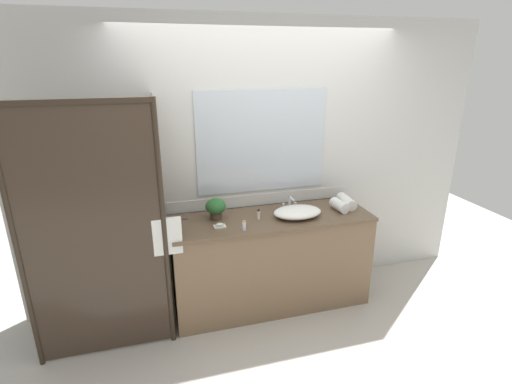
% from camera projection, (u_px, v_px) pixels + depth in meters
% --- Properties ---
extents(ground_plane, '(8.00, 8.00, 0.00)m').
position_uv_depth(ground_plane, '(271.00, 302.00, 3.74)').
color(ground_plane, '#B7B2A8').
extents(wall_back_with_mirror, '(4.40, 0.06, 2.60)m').
position_uv_depth(wall_back_with_mirror, '(261.00, 164.00, 3.63)').
color(wall_back_with_mirror, silver).
rests_on(wall_back_with_mirror, ground_plane).
extents(vanity_cabinet, '(1.80, 0.58, 0.90)m').
position_uv_depth(vanity_cabinet, '(271.00, 261.00, 3.60)').
color(vanity_cabinet, brown).
rests_on(vanity_cabinet, ground_plane).
extents(shower_enclosure, '(1.20, 0.59, 2.00)m').
position_uv_depth(shower_enclosure, '(119.00, 229.00, 2.91)').
color(shower_enclosure, '#2D2319').
rests_on(shower_enclosure, ground_plane).
extents(sink_basin, '(0.44, 0.30, 0.09)m').
position_uv_depth(sink_basin, '(297.00, 212.00, 3.44)').
color(sink_basin, white).
rests_on(sink_basin, vanity_cabinet).
extents(faucet, '(0.17, 0.13, 0.13)m').
position_uv_depth(faucet, '(290.00, 205.00, 3.61)').
color(faucet, silver).
rests_on(faucet, vanity_cabinet).
extents(potted_plant, '(0.18, 0.18, 0.19)m').
position_uv_depth(potted_plant, '(216.00, 207.00, 3.37)').
color(potted_plant, '#473828').
rests_on(potted_plant, vanity_cabinet).
extents(soap_dish, '(0.10, 0.07, 0.04)m').
position_uv_depth(soap_dish, '(220.00, 226.00, 3.23)').
color(soap_dish, silver).
rests_on(soap_dish, vanity_cabinet).
extents(amenity_bottle_body_wash, '(0.03, 0.03, 0.09)m').
position_uv_depth(amenity_bottle_body_wash, '(259.00, 215.00, 3.38)').
color(amenity_bottle_body_wash, silver).
rests_on(amenity_bottle_body_wash, vanity_cabinet).
extents(amenity_bottle_lotion, '(0.03, 0.03, 0.09)m').
position_uv_depth(amenity_bottle_lotion, '(244.00, 226.00, 3.17)').
color(amenity_bottle_lotion, silver).
rests_on(amenity_bottle_lotion, vanity_cabinet).
extents(rolled_towel_near_edge, '(0.12, 0.26, 0.10)m').
position_uv_depth(rolled_towel_near_edge, '(346.00, 202.00, 3.67)').
color(rolled_towel_near_edge, white).
rests_on(rolled_towel_near_edge, vanity_cabinet).
extents(rolled_towel_middle, '(0.11, 0.21, 0.10)m').
position_uv_depth(rolled_towel_middle, '(339.00, 205.00, 3.58)').
color(rolled_towel_middle, white).
rests_on(rolled_towel_middle, vanity_cabinet).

